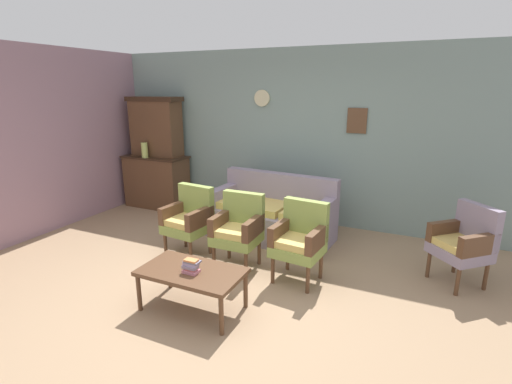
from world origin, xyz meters
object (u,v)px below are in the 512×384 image
object	(u,v)px
armchair_near_couch_end	(238,228)
floral_couch	(272,216)
armchair_by_doorway	(189,218)
side_cabinet	(157,181)
wingback_chair_by_fireplace	(464,241)
book_stack_on_table	(191,266)
vase_on_cabinet	(145,150)
armchair_row_middle	(300,238)
coffee_table	(192,274)

from	to	relation	value
armchair_near_couch_end	floral_couch	bearing A→B (deg)	89.53
armchair_by_doorway	armchair_near_couch_end	xyz separation A→B (m)	(0.73, -0.04, 0.00)
side_cabinet	armchair_by_doorway	bearing A→B (deg)	-40.89
side_cabinet	wingback_chair_by_fireplace	size ratio (longest dim) A/B	1.28
armchair_near_couch_end	book_stack_on_table	bearing A→B (deg)	-87.81
side_cabinet	armchair_near_couch_end	distance (m)	2.90
side_cabinet	vase_on_cabinet	world-z (taller)	vase_on_cabinet
armchair_by_doorway	armchair_row_middle	bearing A→B (deg)	-1.69
armchair_by_doorway	vase_on_cabinet	bearing A→B (deg)	143.84
armchair_near_couch_end	coffee_table	bearing A→B (deg)	-89.13
wingback_chair_by_fireplace	book_stack_on_table	xyz separation A→B (m)	(-2.39, -1.72, -0.02)
armchair_near_couch_end	book_stack_on_table	xyz separation A→B (m)	(0.04, -1.06, -0.02)
armchair_by_doorway	coffee_table	bearing A→B (deg)	-54.73
vase_on_cabinet	armchair_by_doorway	world-z (taller)	vase_on_cabinet
side_cabinet	coffee_table	size ratio (longest dim) A/B	1.16
side_cabinet	armchair_row_middle	xyz separation A→B (m)	(3.23, -1.54, 0.03)
armchair_by_doorway	armchair_row_middle	distance (m)	1.50
armchair_row_middle	book_stack_on_table	world-z (taller)	armchair_row_middle
side_cabinet	floral_couch	distance (m)	2.53
armchair_row_middle	wingback_chair_by_fireplace	size ratio (longest dim) A/B	1.00
armchair_row_middle	floral_couch	bearing A→B (deg)	126.43
armchair_row_middle	side_cabinet	bearing A→B (deg)	154.50
side_cabinet	floral_couch	bearing A→B (deg)	-11.65
vase_on_cabinet	armchair_by_doorway	bearing A→B (deg)	-36.16
armchair_near_couch_end	wingback_chair_by_fireplace	distance (m)	2.52
side_cabinet	armchair_near_couch_end	bearing A→B (deg)	-32.01
floral_couch	armchair_near_couch_end	distance (m)	1.04
side_cabinet	coffee_table	bearing A→B (deg)	-45.89
side_cabinet	wingback_chair_by_fireplace	bearing A→B (deg)	-10.16
floral_couch	book_stack_on_table	bearing A→B (deg)	-89.13
wingback_chair_by_fireplace	armchair_row_middle	bearing A→B (deg)	-158.13
armchair_by_doorway	armchair_row_middle	xyz separation A→B (m)	(1.50, -0.04, 0.00)
floral_couch	armchair_near_couch_end	bearing A→B (deg)	-90.47
side_cabinet	armchair_near_couch_end	world-z (taller)	side_cabinet
vase_on_cabinet	floral_couch	size ratio (longest dim) A/B	0.14
vase_on_cabinet	armchair_by_doorway	distance (m)	2.29
vase_on_cabinet	armchair_near_couch_end	bearing A→B (deg)	-28.17
wingback_chair_by_fireplace	coffee_table	xyz separation A→B (m)	(-2.41, -1.68, -0.12)
side_cabinet	coffee_table	world-z (taller)	side_cabinet
vase_on_cabinet	floral_couch	bearing A→B (deg)	-7.29
side_cabinet	armchair_row_middle	world-z (taller)	side_cabinet
floral_couch	armchair_by_doorway	distance (m)	1.25
armchair_by_doorway	armchair_row_middle	world-z (taller)	same
coffee_table	floral_couch	bearing A→B (deg)	90.20
armchair_row_middle	coffee_table	size ratio (longest dim) A/B	0.90
armchair_near_couch_end	wingback_chair_by_fireplace	world-z (taller)	same
side_cabinet	vase_on_cabinet	xyz separation A→B (m)	(-0.07, -0.18, 0.60)
floral_couch	wingback_chair_by_fireplace	size ratio (longest dim) A/B	2.03
armchair_near_couch_end	armchair_row_middle	distance (m)	0.77
vase_on_cabinet	wingback_chair_by_fireplace	xyz separation A→B (m)	(4.96, -0.69, -0.56)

